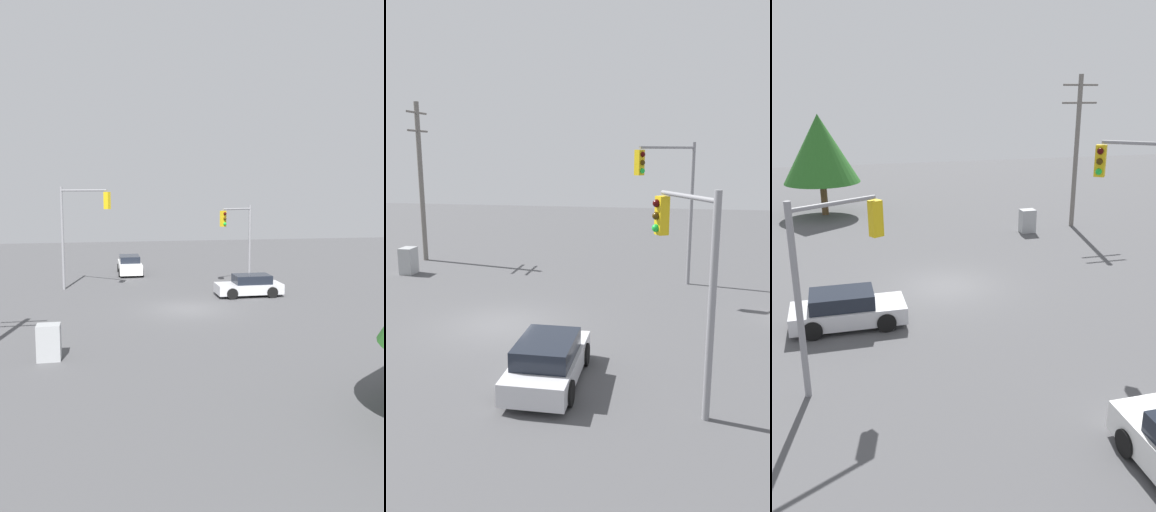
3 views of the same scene
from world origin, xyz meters
The scene contains 6 objects.
ground_plane centered at (0.00, 0.00, 0.00)m, with size 80.00×80.00×0.00m, color #4C4C4F.
sedan_silver centered at (-4.33, -2.84, 0.64)m, with size 4.06×1.85×1.33m.
sedan_white centered at (2.48, -12.87, 0.70)m, with size 1.86×4.31×1.44m.
traffic_signal_main centered at (-4.63, -6.51, 3.75)m, with size 2.54×1.58×5.54m.
traffic_signal_cross centered at (6.01, -6.17, 4.62)m, with size 3.21×2.63×6.77m.
electrical_cabinet centered at (6.73, 7.40, 0.70)m, with size 0.88×0.69×1.39m, color #9EA0A3.
Camera 1 is at (4.70, 26.47, 6.29)m, focal length 35.00 mm.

